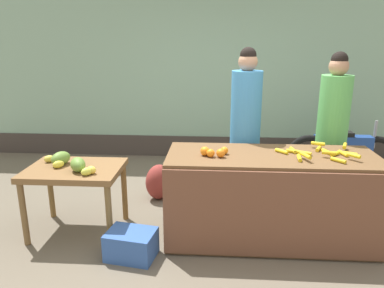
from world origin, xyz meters
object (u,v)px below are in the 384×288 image
at_px(vendor_woman_green_shirt, 331,134).
at_px(produce_crate, 131,244).
at_px(vendor_woman_blue_shirt, 245,132).
at_px(produce_sack, 159,182).
at_px(parked_motorcycle, 342,152).

bearing_deg(vendor_woman_green_shirt, produce_crate, -151.40).
xyz_separation_m(vendor_woman_blue_shirt, produce_sack, (-1.04, 0.24, -0.73)).
bearing_deg(parked_motorcycle, vendor_woman_green_shirt, -115.80).
bearing_deg(vendor_woman_green_shirt, vendor_woman_blue_shirt, -177.03).
xyz_separation_m(vendor_woman_green_shirt, produce_crate, (-2.08, -1.13, -0.80)).
distance_m(vendor_woman_blue_shirt, vendor_woman_green_shirt, 0.98).
relative_size(parked_motorcycle, produce_crate, 3.64).
relative_size(vendor_woman_blue_shirt, produce_crate, 4.30).
relative_size(vendor_woman_green_shirt, produce_sack, 4.07).
height_order(produce_crate, produce_sack, produce_sack).
xyz_separation_m(vendor_woman_blue_shirt, vendor_woman_green_shirt, (0.98, 0.05, -0.02)).
bearing_deg(vendor_woman_green_shirt, parked_motorcycle, 64.20).
height_order(vendor_woman_green_shirt, parked_motorcycle, vendor_woman_green_shirt).
distance_m(vendor_woman_green_shirt, produce_sack, 2.14).
bearing_deg(produce_sack, vendor_woman_green_shirt, -5.34).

